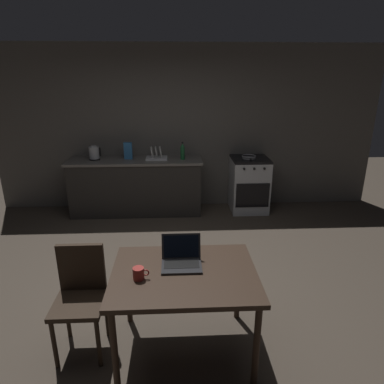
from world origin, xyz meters
TOP-DOWN VIEW (x-y plane):
  - ground_plane at (0.00, 0.00)m, footprint 12.00×12.00m
  - back_wall at (0.30, 2.67)m, footprint 6.40×0.10m
  - kitchen_counter at (-0.56, 2.32)m, footprint 2.16×0.64m
  - stove_oven at (1.32, 2.31)m, footprint 0.60×0.62m
  - dining_table at (0.15, -0.78)m, footprint 1.14×0.87m
  - chair at (-0.70, -0.67)m, footprint 0.40×0.40m
  - laptop at (0.13, -0.67)m, footprint 0.32×0.28m
  - electric_kettle at (-1.20, 2.32)m, footprint 0.19×0.17m
  - bottle at (0.21, 2.27)m, footprint 0.07×0.07m
  - frying_pan at (1.29, 2.29)m, footprint 0.23×0.41m
  - coffee_mug at (-0.20, -0.85)m, footprint 0.12×0.09m
  - cereal_box at (-0.67, 2.34)m, footprint 0.13×0.05m
  - dish_rack at (-0.21, 2.32)m, footprint 0.34×0.26m

SIDE VIEW (x-z plane):
  - ground_plane at x=0.00m, z-range 0.00..0.00m
  - stove_oven at x=1.32m, z-range 0.00..0.91m
  - kitchen_counter at x=-0.56m, z-range 0.00..0.91m
  - chair at x=-0.70m, z-range 0.07..0.97m
  - dining_table at x=0.15m, z-range 0.30..1.05m
  - laptop at x=0.13m, z-range 0.68..0.91m
  - coffee_mug at x=-0.20m, z-range 0.75..0.84m
  - frying_pan at x=1.29m, z-range 0.91..0.96m
  - dish_rack at x=-0.21m, z-range 0.85..1.06m
  - electric_kettle at x=-1.20m, z-range 0.90..1.13m
  - bottle at x=0.21m, z-range 0.90..1.19m
  - cereal_box at x=-0.67m, z-range 0.91..1.18m
  - back_wall at x=0.30m, z-range 0.00..2.69m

